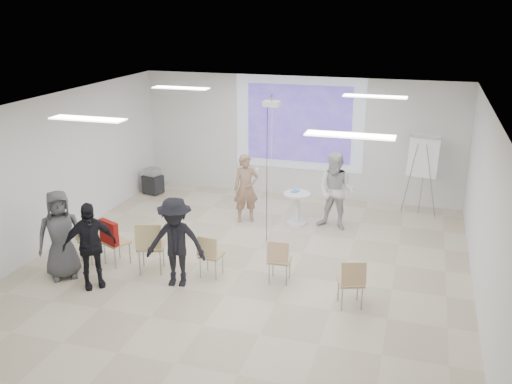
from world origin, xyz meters
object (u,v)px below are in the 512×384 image
(player_right, at_px, (336,187))
(chair_center, at_px, (210,253))
(chair_left_mid, at_px, (113,240))
(flipchart_easel, at_px, (423,157))
(player_left, at_px, (246,184))
(av_cart, at_px, (153,182))
(audience_outer, at_px, (60,230))
(chair_left_inner, at_px, (150,243))
(chair_right_far, at_px, (352,280))
(audience_mid, at_px, (175,236))
(chair_far_left, at_px, (88,239))
(laptop, at_px, (151,244))
(pedestal_table, at_px, (297,206))
(chair_right_inner, at_px, (279,258))
(audience_left, at_px, (89,239))

(player_right, relative_size, chair_center, 2.34)
(chair_left_mid, xyz_separation_m, flipchart_easel, (5.36, 4.43, 0.85))
(player_left, bearing_deg, av_cart, 131.65)
(av_cart, bearing_deg, audience_outer, -67.91)
(chair_left_inner, bearing_deg, chair_right_far, -20.91)
(chair_right_far, height_order, audience_outer, audience_outer)
(player_right, distance_m, audience_mid, 4.04)
(chair_far_left, distance_m, flipchart_easel, 7.41)
(laptop, bearing_deg, player_left, -124.42)
(audience_mid, distance_m, flipchart_easel, 6.21)
(audience_mid, bearing_deg, flipchart_easel, 42.13)
(player_left, height_order, player_right, player_right)
(chair_far_left, height_order, chair_center, chair_far_left)
(pedestal_table, height_order, audience_outer, audience_outer)
(pedestal_table, height_order, audience_mid, audience_mid)
(pedestal_table, distance_m, flipchart_easel, 3.08)
(av_cart, bearing_deg, flipchart_easel, 18.22)
(player_left, bearing_deg, flipchart_easel, -3.62)
(chair_center, xyz_separation_m, flipchart_easel, (3.47, 4.39, 0.89))
(player_left, distance_m, chair_left_mid, 3.35)
(chair_right_far, bearing_deg, audience_mid, 161.64)
(chair_left_mid, bearing_deg, chair_center, 26.30)
(chair_center, xyz_separation_m, chair_right_inner, (1.23, 0.14, 0.00))
(player_right, distance_m, chair_left_mid, 4.74)
(chair_left_mid, height_order, audience_left, audience_left)
(player_left, distance_m, chair_far_left, 3.65)
(chair_left_mid, bearing_deg, chair_right_inner, 28.38)
(chair_right_inner, distance_m, laptop, 2.34)
(chair_left_inner, distance_m, av_cart, 4.63)
(audience_mid, bearing_deg, av_cart, 112.28)
(chair_center, distance_m, av_cart, 5.07)
(flipchart_easel, bearing_deg, player_left, -145.12)
(pedestal_table, relative_size, av_cart, 1.09)
(pedestal_table, height_order, chair_left_inner, chair_left_inner)
(audience_outer, bearing_deg, laptop, -14.23)
(audience_mid, bearing_deg, chair_center, 34.16)
(chair_left_inner, bearing_deg, chair_right_inner, -10.39)
(chair_right_far, relative_size, av_cart, 1.24)
(chair_left_mid, relative_size, chair_center, 1.08)
(player_left, distance_m, flipchart_easel, 4.03)
(pedestal_table, relative_size, chair_right_far, 0.88)
(laptop, bearing_deg, chair_left_mid, -17.43)
(chair_far_left, xyz_separation_m, chair_left_mid, (0.50, 0.02, 0.03))
(laptop, bearing_deg, flipchart_easel, -153.38)
(audience_left, bearing_deg, flipchart_easel, 2.47)
(audience_left, height_order, av_cart, audience_left)
(av_cart, bearing_deg, audience_left, -60.41)
(player_left, xyz_separation_m, av_cart, (-2.87, 1.17, -0.55))
(player_left, distance_m, audience_left, 4.06)
(chair_right_far, bearing_deg, player_left, 111.45)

